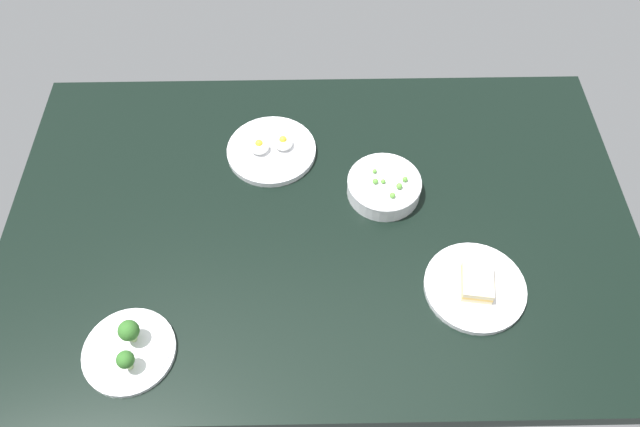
% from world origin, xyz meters
% --- Properties ---
extents(dining_table, '(1.43, 0.93, 0.04)m').
position_xyz_m(dining_table, '(0.00, 0.00, 0.02)').
color(dining_table, black).
rests_on(dining_table, ground).
extents(plate_eggs, '(0.22, 0.22, 0.05)m').
position_xyz_m(plate_eggs, '(0.12, -0.20, 0.05)').
color(plate_eggs, silver).
rests_on(plate_eggs, dining_table).
extents(plate_sandwich, '(0.21, 0.21, 0.05)m').
position_xyz_m(plate_sandwich, '(-0.32, 0.19, 0.05)').
color(plate_sandwich, silver).
rests_on(plate_sandwich, dining_table).
extents(bowl_peas, '(0.17, 0.17, 0.06)m').
position_xyz_m(bowl_peas, '(-0.15, -0.07, 0.06)').
color(bowl_peas, silver).
rests_on(bowl_peas, dining_table).
extents(plate_broccoli, '(0.18, 0.18, 0.07)m').
position_xyz_m(plate_broccoli, '(0.38, 0.32, 0.05)').
color(plate_broccoli, silver).
rests_on(plate_broccoli, dining_table).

